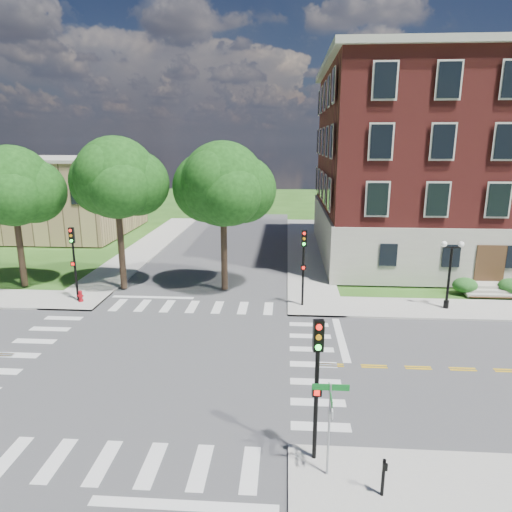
# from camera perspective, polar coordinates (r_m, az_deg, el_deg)

# --- Properties ---
(ground) EXTENTS (160.00, 160.00, 0.00)m
(ground) POSITION_cam_1_polar(r_m,az_deg,el_deg) (22.79, -11.65, -12.62)
(ground) COLOR #284E16
(ground) RESTS_ON ground
(road_ew) EXTENTS (90.00, 12.00, 0.01)m
(road_ew) POSITION_cam_1_polar(r_m,az_deg,el_deg) (22.78, -11.65, -12.61)
(road_ew) COLOR #3D3D3F
(road_ew) RESTS_ON ground
(road_ns) EXTENTS (12.00, 90.00, 0.01)m
(road_ns) POSITION_cam_1_polar(r_m,az_deg,el_deg) (22.78, -11.65, -12.61)
(road_ns) COLOR #3D3D3F
(road_ns) RESTS_ON ground
(sidewalk_ne) EXTENTS (34.00, 34.00, 0.12)m
(sidewalk_ne) POSITION_cam_1_polar(r_m,az_deg,el_deg) (37.60, 18.42, -2.16)
(sidewalk_ne) COLOR #9E9B93
(sidewalk_ne) RESTS_ON ground
(sidewalk_nw) EXTENTS (34.00, 34.00, 0.12)m
(sidewalk_nw) POSITION_cam_1_polar(r_m,az_deg,el_deg) (42.08, -26.56, -1.25)
(sidewalk_nw) COLOR #9E9B93
(sidewalk_nw) RESTS_ON ground
(crosswalk_east) EXTENTS (2.20, 10.20, 0.02)m
(crosswalk_east) POSITION_cam_1_polar(r_m,az_deg,el_deg) (22.08, 7.20, -13.35)
(crosswalk_east) COLOR silver
(crosswalk_east) RESTS_ON ground
(stop_bar_east) EXTENTS (0.40, 5.50, 0.00)m
(stop_bar_east) POSITION_cam_1_polar(r_m,az_deg,el_deg) (24.92, 10.54, -10.15)
(stop_bar_east) COLOR silver
(stop_bar_east) RESTS_ON ground
(main_building) EXTENTS (30.60, 22.40, 16.50)m
(main_building) POSITION_cam_1_polar(r_m,az_deg,el_deg) (45.39, 27.92, 10.26)
(main_building) COLOR #A19C8E
(main_building) RESTS_ON ground
(secondary_building) EXTENTS (20.40, 15.40, 8.30)m
(secondary_building) POSITION_cam_1_polar(r_m,az_deg,el_deg) (57.12, -25.54, 6.89)
(secondary_building) COLOR #937251
(secondary_building) RESTS_ON ground
(tree_b) EXTENTS (5.46, 5.46, 9.83)m
(tree_b) POSITION_cam_1_polar(r_m,az_deg,el_deg) (35.35, -28.18, 7.70)
(tree_b) COLOR #332519
(tree_b) RESTS_ON ground
(tree_c) EXTENTS (5.47, 5.47, 10.41)m
(tree_c) POSITION_cam_1_polar(r_m,az_deg,el_deg) (32.06, -17.09, 9.28)
(tree_c) COLOR #332519
(tree_c) RESTS_ON ground
(tree_d) EXTENTS (5.63, 5.63, 10.10)m
(tree_d) POSITION_cam_1_polar(r_m,az_deg,el_deg) (30.56, -4.15, 8.92)
(tree_d) COLOR #332519
(tree_d) RESTS_ON ground
(traffic_signal_se) EXTENTS (0.35, 0.40, 4.80)m
(traffic_signal_se) POSITION_cam_1_polar(r_m,az_deg,el_deg) (14.72, 7.64, -14.25)
(traffic_signal_se) COLOR black
(traffic_signal_se) RESTS_ON ground
(traffic_signal_ne) EXTENTS (0.36, 0.41, 4.80)m
(traffic_signal_ne) POSITION_cam_1_polar(r_m,az_deg,el_deg) (28.16, 5.96, -0.25)
(traffic_signal_ne) COLOR black
(traffic_signal_ne) RESTS_ON ground
(traffic_signal_nw) EXTENTS (0.35, 0.40, 4.80)m
(traffic_signal_nw) POSITION_cam_1_polar(r_m,az_deg,el_deg) (31.12, -21.84, 0.19)
(traffic_signal_nw) COLOR black
(traffic_signal_nw) RESTS_ON ground
(twin_lamp_west) EXTENTS (1.36, 0.36, 4.23)m
(twin_lamp_west) POSITION_cam_1_polar(r_m,az_deg,el_deg) (30.08, 23.06, -1.70)
(twin_lamp_west) COLOR black
(twin_lamp_west) RESTS_ON ground
(street_sign_pole) EXTENTS (1.10, 1.10, 3.10)m
(street_sign_pole) POSITION_cam_1_polar(r_m,az_deg,el_deg) (14.57, 9.22, -18.65)
(street_sign_pole) COLOR gray
(street_sign_pole) RESTS_ON ground
(push_button_post) EXTENTS (0.14, 0.21, 1.20)m
(push_button_post) POSITION_cam_1_polar(r_m,az_deg,el_deg) (15.04, 15.64, -24.94)
(push_button_post) COLOR black
(push_button_post) RESTS_ON ground
(fire_hydrant) EXTENTS (0.35, 0.35, 0.75)m
(fire_hydrant) POSITION_cam_1_polar(r_m,az_deg,el_deg) (31.53, -21.08, -4.72)
(fire_hydrant) COLOR maroon
(fire_hydrant) RESTS_ON ground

